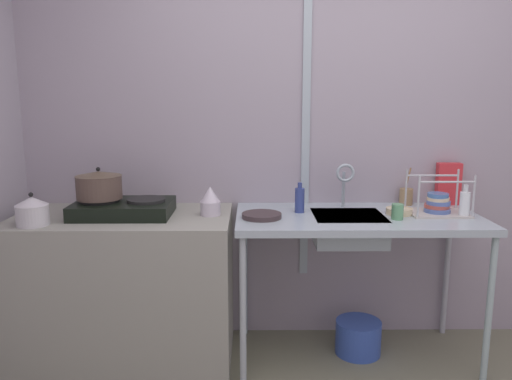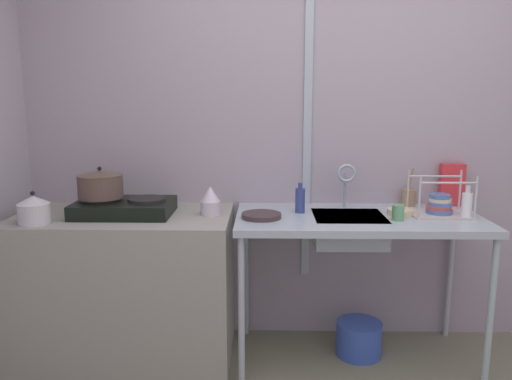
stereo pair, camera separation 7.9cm
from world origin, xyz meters
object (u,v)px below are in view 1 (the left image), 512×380
object	(u,v)px
bottle_by_sink	(300,200)
percolator	(210,201)
stove	(123,208)
bottle_by_rack	(465,204)
faucet	(345,178)
cup_by_rack	(397,212)
dish_rack	(438,205)
sink_basin	(348,228)
small_bowl_on_drainboard	(399,211)
pot_on_left_burner	(99,185)
utensil_jar	(406,196)
bucket_on_floor	(358,337)
pot_beside_stove	(32,211)
frying_pan	(262,216)
cereal_box	(448,184)

from	to	relation	value
bottle_by_sink	percolator	bearing A→B (deg)	-173.00
stove	bottle_by_rack	world-z (taller)	bottle_by_rack
bottle_by_sink	bottle_by_rack	xyz separation A→B (m)	(0.92, -0.13, 0.00)
faucet	cup_by_rack	size ratio (longest dim) A/B	3.17
percolator	dish_rack	xyz separation A→B (m)	(1.31, 0.02, -0.03)
sink_basin	small_bowl_on_drainboard	world-z (taller)	small_bowl_on_drainboard
dish_rack	small_bowl_on_drainboard	bearing A→B (deg)	-178.67
pot_on_left_burner	sink_basin	world-z (taller)	pot_on_left_burner
utensil_jar	bucket_on_floor	size ratio (longest dim) A/B	0.85
sink_basin	faucet	distance (m)	0.32
pot_beside_stove	bottle_by_sink	distance (m)	1.46
stove	pot_beside_stove	size ratio (longest dim) A/B	3.08
utensil_jar	bucket_on_floor	xyz separation A→B (m)	(-0.32, -0.24, -0.83)
bucket_on_floor	cup_by_rack	bearing A→B (deg)	-41.16
sink_basin	small_bowl_on_drainboard	distance (m)	0.31
faucet	sink_basin	bearing A→B (deg)	-92.08
frying_pan	cereal_box	xyz separation A→B (m)	(1.18, 0.35, 0.12)
faucet	pot_beside_stove	bearing A→B (deg)	-166.89
sink_basin	cup_by_rack	size ratio (longest dim) A/B	4.64
pot_on_left_burner	bottle_by_sink	xyz separation A→B (m)	(1.14, 0.07, -0.10)
pot_on_left_burner	percolator	size ratio (longest dim) A/B	1.55
frying_pan	small_bowl_on_drainboard	world-z (taller)	small_bowl_on_drainboard
percolator	sink_basin	size ratio (longest dim) A/B	0.41
sink_basin	small_bowl_on_drainboard	xyz separation A→B (m)	(0.30, 0.02, 0.10)
sink_basin	bucket_on_floor	xyz separation A→B (m)	(0.09, 0.03, -0.69)
cup_by_rack	bucket_on_floor	distance (m)	0.84
cereal_box	bottle_by_sink	bearing A→B (deg)	-164.79
faucet	small_bowl_on_drainboard	distance (m)	0.37
small_bowl_on_drainboard	cereal_box	world-z (taller)	cereal_box
cup_by_rack	utensil_jar	xyz separation A→B (m)	(0.16, 0.38, 0.01)
dish_rack	utensil_jar	xyz separation A→B (m)	(-0.11, 0.25, 0.00)
small_bowl_on_drainboard	pot_beside_stove	bearing A→B (deg)	-173.32
dish_rack	bucket_on_floor	distance (m)	0.93
stove	sink_basin	size ratio (longest dim) A/B	1.36
bottle_by_rack	bottle_by_sink	bearing A→B (deg)	172.10
bottle_by_sink	bucket_on_floor	distance (m)	0.92
pot_beside_stove	bottle_by_sink	bearing A→B (deg)	11.32
sink_basin	utensil_jar	world-z (taller)	utensil_jar
percolator	dish_rack	world-z (taller)	dish_rack
faucet	cup_by_rack	world-z (taller)	faucet
stove	bucket_on_floor	world-z (taller)	stove
sink_basin	bottle_by_rack	world-z (taller)	bottle_by_rack
stove	sink_basin	bearing A→B (deg)	-0.06
faucet	cereal_box	size ratio (longest dim) A/B	1.05
bottle_by_rack	cup_by_rack	bearing A→B (deg)	-173.03
frying_pan	dish_rack	world-z (taller)	dish_rack
stove	percolator	size ratio (longest dim) A/B	3.29
percolator	faucet	world-z (taller)	faucet
pot_beside_stove	utensil_jar	xyz separation A→B (m)	(2.12, 0.49, -0.02)
cup_by_rack	utensil_jar	distance (m)	0.42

